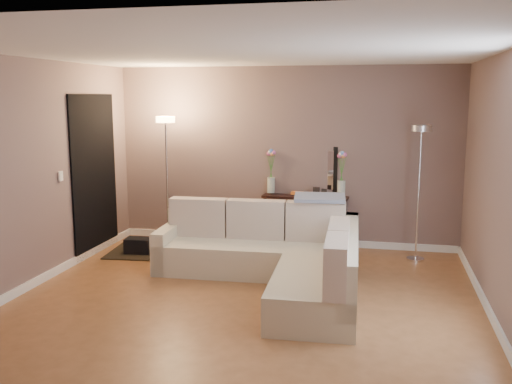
% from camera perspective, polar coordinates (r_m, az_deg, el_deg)
% --- Properties ---
extents(floor, '(5.00, 5.50, 0.01)m').
position_cam_1_polar(floor, '(6.01, -1.68, -11.72)').
color(floor, '#945E36').
rests_on(floor, ground).
extents(ceiling, '(5.00, 5.50, 0.01)m').
position_cam_1_polar(ceiling, '(5.61, -1.81, 13.96)').
color(ceiling, white).
rests_on(ceiling, ground).
extents(wall_back, '(5.00, 0.02, 2.60)m').
position_cam_1_polar(wall_back, '(8.34, 2.90, 3.55)').
color(wall_back, '#755F5A').
rests_on(wall_back, ground).
extents(wall_front, '(5.00, 0.02, 2.60)m').
position_cam_1_polar(wall_front, '(3.12, -14.32, -7.05)').
color(wall_front, '#755F5A').
rests_on(wall_front, ground).
extents(wall_left, '(0.02, 5.50, 2.60)m').
position_cam_1_polar(wall_left, '(6.73, -22.96, 1.34)').
color(wall_left, '#755F5A').
rests_on(wall_left, ground).
extents(wall_right, '(0.02, 5.50, 2.60)m').
position_cam_1_polar(wall_right, '(5.61, 23.96, -0.24)').
color(wall_right, '#755F5A').
rests_on(wall_right, ground).
extents(baseboard_back, '(5.00, 0.03, 0.10)m').
position_cam_1_polar(baseboard_back, '(8.54, 2.81, -4.83)').
color(baseboard_back, white).
rests_on(baseboard_back, ground).
extents(baseboard_left, '(0.03, 5.50, 0.10)m').
position_cam_1_polar(baseboard_left, '(6.99, -22.11, -8.86)').
color(baseboard_left, white).
rests_on(baseboard_left, ground).
extents(baseboard_right, '(0.03, 5.50, 0.10)m').
position_cam_1_polar(baseboard_right, '(5.93, 22.89, -12.22)').
color(baseboard_right, white).
rests_on(baseboard_right, ground).
extents(doorway, '(0.02, 1.20, 2.20)m').
position_cam_1_polar(doorway, '(8.17, -15.83, 1.65)').
color(doorway, black).
rests_on(doorway, ground).
extents(switch_plate, '(0.02, 0.08, 0.12)m').
position_cam_1_polar(switch_plate, '(7.43, -18.95, 1.51)').
color(switch_plate, white).
rests_on(switch_plate, ground).
extents(sectional_sofa, '(2.57, 2.40, 0.87)m').
position_cam_1_polar(sectional_sofa, '(6.72, 2.25, -6.43)').
color(sectional_sofa, beige).
rests_on(sectional_sofa, floor).
extents(throw_blanket, '(0.66, 0.42, 0.08)m').
position_cam_1_polar(throw_blanket, '(7.14, 6.40, -0.56)').
color(throw_blanket, gray).
rests_on(throw_blanket, sectional_sofa).
extents(console_table, '(1.25, 0.44, 0.75)m').
position_cam_1_polar(console_table, '(8.33, 4.39, -2.58)').
color(console_table, black).
rests_on(console_table, floor).
extents(leaning_mirror, '(0.86, 0.12, 0.68)m').
position_cam_1_polar(leaning_mirror, '(8.35, 5.23, 2.29)').
color(leaning_mirror, black).
rests_on(leaning_mirror, console_table).
extents(table_decor, '(0.52, 0.13, 0.12)m').
position_cam_1_polar(table_decor, '(8.22, 4.89, -0.06)').
color(table_decor, orange).
rests_on(table_decor, console_table).
extents(flower_vase_left, '(0.14, 0.12, 0.64)m').
position_cam_1_polar(flower_vase_left, '(8.34, 1.52, 1.80)').
color(flower_vase_left, silver).
rests_on(flower_vase_left, console_table).
extents(flower_vase_right, '(0.14, 0.12, 0.64)m').
position_cam_1_polar(flower_vase_right, '(8.12, 8.55, 1.48)').
color(flower_vase_right, silver).
rests_on(flower_vase_right, console_table).
extents(floor_lamp_lit, '(0.29, 0.29, 1.89)m').
position_cam_1_polar(floor_lamp_lit, '(8.28, -8.95, 3.63)').
color(floor_lamp_lit, silver).
rests_on(floor_lamp_lit, floor).
extents(floor_lamp_unlit, '(0.26, 0.26, 1.80)m').
position_cam_1_polar(floor_lamp_unlit, '(7.74, 16.07, 2.52)').
color(floor_lamp_unlit, silver).
rests_on(floor_lamp_unlit, floor).
extents(charcoal_rug, '(1.31, 1.04, 0.02)m').
position_cam_1_polar(charcoal_rug, '(8.21, -10.08, -5.87)').
color(charcoal_rug, black).
rests_on(charcoal_rug, floor).
extents(black_bag, '(0.37, 0.28, 0.23)m').
position_cam_1_polar(black_bag, '(8.16, -11.67, -5.31)').
color(black_bag, black).
rests_on(black_bag, charcoal_rug).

